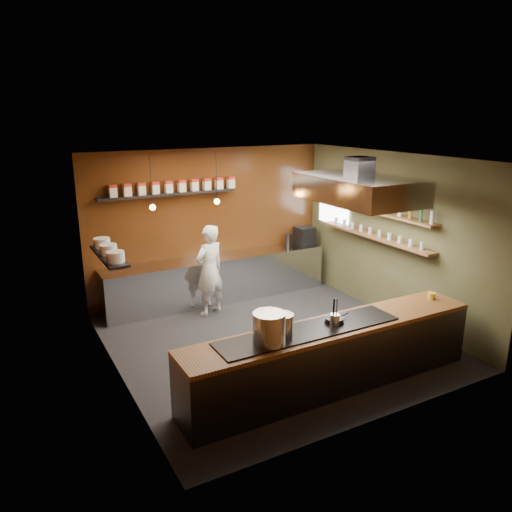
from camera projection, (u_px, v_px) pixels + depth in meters
floor at (273, 341)px, 8.29m from camera, size 5.00×5.00×0.00m
back_wall at (210, 224)px, 9.97m from camera, size 5.00×0.00×5.00m
left_wall at (114, 279)px, 6.72m from camera, size 0.00×5.00×5.00m
right_wall at (393, 236)px, 9.02m from camera, size 0.00×5.00×5.00m
ceiling at (275, 158)px, 7.45m from camera, size 5.00×5.00×0.00m
window_pane at (334, 200)px, 10.31m from camera, size 0.00×1.00×1.00m
prep_counter at (218, 279)px, 9.99m from camera, size 4.60×0.65×0.90m
pass_counter at (332, 356)px, 6.81m from camera, size 4.40×0.72×0.94m
tin_shelf at (168, 194)px, 9.25m from camera, size 2.60×0.26×0.04m
plate_shelf at (109, 256)px, 7.62m from camera, size 0.30×1.40×0.04m
bottle_shelf_upper at (376, 211)px, 9.08m from camera, size 0.26×2.80×0.04m
bottle_shelf_lower at (374, 236)px, 9.21m from camera, size 0.26×2.80×0.04m
extractor_hood at (358, 189)px, 7.85m from camera, size 1.20×2.00×0.72m
pendant_left at (152, 204)px, 8.47m from camera, size 0.10×0.10×0.95m
pendant_right at (217, 199)px, 9.03m from camera, size 0.10×0.10×0.95m
storage_tins at (175, 186)px, 9.28m from camera, size 2.43×0.13×0.22m
plate_stacks at (108, 250)px, 7.59m from camera, size 0.26×1.16×0.16m
bottles at (377, 204)px, 9.04m from camera, size 0.06×2.66×0.24m
wine_glasses at (375, 232)px, 9.19m from camera, size 0.07×2.37×0.13m
stockpot_large at (269, 328)px, 6.07m from camera, size 0.44×0.44×0.39m
stockpot_small at (282, 324)px, 6.31m from camera, size 0.37×0.37×0.28m
utensil_crock at (335, 320)px, 6.59m from camera, size 0.15×0.15×0.16m
frying_pan at (335, 320)px, 6.71m from camera, size 0.43×0.27×0.07m
butter_jar at (432, 296)px, 7.60m from camera, size 0.14×0.14×0.10m
espresso_machine at (304, 235)px, 10.81m from camera, size 0.40×0.38×0.37m
chef at (210, 270)px, 9.19m from camera, size 0.72×0.58×1.71m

